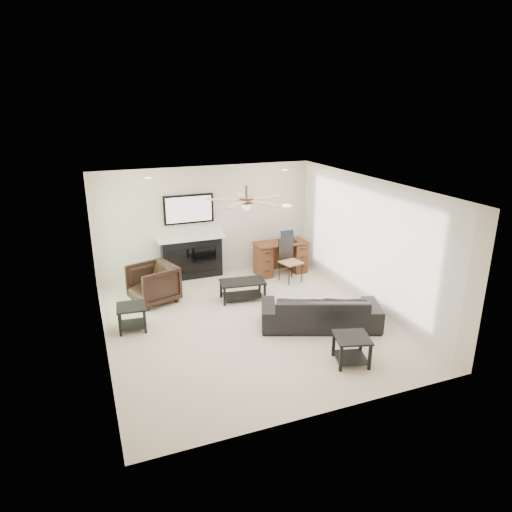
# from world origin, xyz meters

# --- Properties ---
(room_shell) EXTENTS (5.50, 5.54, 2.52)m
(room_shell) POSITION_xyz_m (0.19, 0.08, 1.68)
(room_shell) COLOR beige
(room_shell) RESTS_ON ground
(sofa) EXTENTS (2.25, 1.53, 0.61)m
(sofa) POSITION_xyz_m (1.14, -0.58, 0.31)
(sofa) COLOR black
(sofa) RESTS_ON ground
(armchair) EXTENTS (1.06, 1.05, 0.77)m
(armchair) POSITION_xyz_m (-1.46, 1.57, 0.39)
(armchair) COLOR black
(armchair) RESTS_ON ground
(coffee_table) EXTENTS (0.96, 0.61, 0.40)m
(coffee_table) POSITION_xyz_m (0.24, 1.02, 0.20)
(coffee_table) COLOR black
(coffee_table) RESTS_ON ground
(end_table_near) EXTENTS (0.65, 0.65, 0.45)m
(end_table_near) POSITION_xyz_m (0.99, -1.83, 0.23)
(end_table_near) COLOR black
(end_table_near) RESTS_ON ground
(end_table_left) EXTENTS (0.55, 0.55, 0.45)m
(end_table_left) POSITION_xyz_m (-2.01, 0.52, 0.23)
(end_table_left) COLOR black
(end_table_left) RESTS_ON ground
(fireplace_unit) EXTENTS (1.52, 0.34, 1.91)m
(fireplace_unit) POSITION_xyz_m (-0.41, 2.58, 0.95)
(fireplace_unit) COLOR black
(fireplace_unit) RESTS_ON ground
(desk) EXTENTS (1.22, 0.56, 0.76)m
(desk) POSITION_xyz_m (1.58, 2.12, 0.38)
(desk) COLOR #3B1F0E
(desk) RESTS_ON ground
(desk_chair) EXTENTS (0.50, 0.52, 0.97)m
(desk_chair) POSITION_xyz_m (1.58, 1.57, 0.48)
(desk_chair) COLOR black
(desk_chair) RESTS_ON ground
(laptop) EXTENTS (0.33, 0.24, 0.23)m
(laptop) POSITION_xyz_m (1.78, 2.10, 0.88)
(laptop) COLOR black
(laptop) RESTS_ON desk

